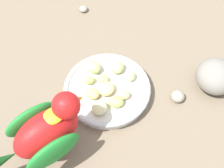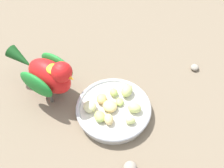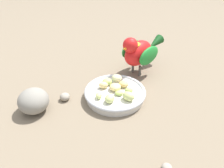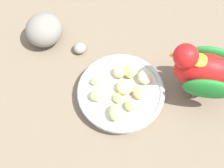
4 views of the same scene
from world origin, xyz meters
The scene contains 16 objects.
ground_plane centered at (0.00, 0.00, 0.00)m, with size 4.00×4.00×0.00m, color #756651.
feeding_bowl centered at (0.01, 0.00, 0.02)m, with size 0.19×0.19×0.03m.
apple_piece_0 centered at (0.01, 0.01, 0.03)m, with size 0.04×0.04×0.02m, color #E5C67F.
apple_piece_1 centered at (0.01, 0.04, 0.03)m, with size 0.03×0.03×0.02m, color tan.
apple_piece_2 centered at (-0.03, 0.04, 0.04)m, with size 0.03×0.03×0.03m, color beige.
apple_piece_3 centered at (0.04, 0.03, 0.03)m, with size 0.02×0.02×0.02m, color #B2CC66.
apple_piece_4 centered at (-0.02, -0.02, 0.04)m, with size 0.03×0.02×0.02m, color #E5C67F.
apple_piece_5 centered at (0.03, 0.00, 0.03)m, with size 0.02×0.02×0.01m, color #B2CC66.
apple_piece_6 centered at (0.05, -0.04, 0.04)m, with size 0.03×0.03×0.02m, color #C6D17A.
apple_piece_7 centered at (0.01, -0.06, 0.03)m, with size 0.03×0.02×0.02m, color #C6D17A.
apple_piece_8 centered at (0.07, 0.01, 0.04)m, with size 0.04×0.03×0.03m, color #C6D17A.
apple_piece_9 centered at (-0.03, 0.00, 0.04)m, with size 0.03×0.03×0.02m, color #B2CC66.
parrot centered at (-0.07, 0.15, 0.09)m, with size 0.12×0.22×0.15m.
rock_large centered at (-0.06, -0.23, 0.04)m, with size 0.09×0.09×0.07m, color gray.
pebble_0 centered at (-0.06, -0.14, 0.01)m, with size 0.03×0.03×0.02m, color gray.
pebble_1 centered at (0.29, -0.05, 0.01)m, with size 0.02×0.02×0.01m, color gray.
Camera 3 is at (0.47, -0.31, 0.43)m, focal length 35.05 mm.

